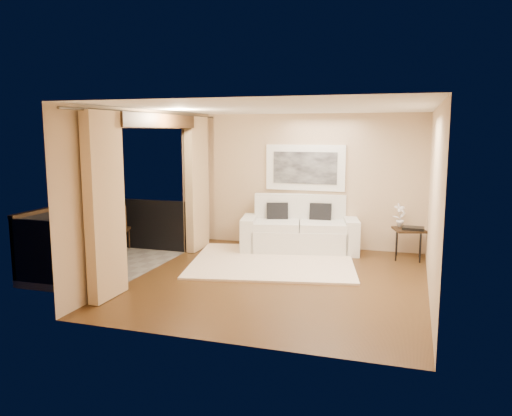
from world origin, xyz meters
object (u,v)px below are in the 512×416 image
at_px(side_table, 409,232).
at_px(ice_bucket, 93,209).
at_px(orchid, 400,215).
at_px(bistro_table, 98,219).
at_px(balcony_chair_far, 117,225).
at_px(balcony_chair_near, 67,245).
at_px(sofa, 300,231).

bearing_deg(side_table, ice_bucket, -165.29).
distance_m(orchid, bistro_table, 5.65).
height_order(side_table, bistro_table, bistro_table).
xyz_separation_m(orchid, balcony_chair_far, (-5.29, -1.20, -0.27)).
bearing_deg(ice_bucket, bistro_table, -24.00).
distance_m(bistro_table, balcony_chair_near, 1.38).
relative_size(balcony_chair_far, ice_bucket, 4.59).
relative_size(bistro_table, balcony_chair_far, 0.94).
height_order(orchid, bistro_table, orchid).
height_order(sofa, balcony_chair_near, sofa).
xyz_separation_m(bistro_table, ice_bucket, (-0.16, 0.07, 0.18)).
height_order(side_table, balcony_chair_far, balcony_chair_far).
bearing_deg(side_table, balcony_chair_near, -150.95).
height_order(side_table, balcony_chair_near, balcony_chair_near).
xyz_separation_m(sofa, ice_bucket, (-3.64, -1.60, 0.52)).
relative_size(sofa, ice_bucket, 12.08).
xyz_separation_m(orchid, bistro_table, (-5.39, -1.69, -0.08)).
distance_m(sofa, balcony_chair_far, 3.59).
distance_m(bistro_table, balcony_chair_far, 0.53).
bearing_deg(balcony_chair_far, sofa, 179.83).
distance_m(bistro_table, ice_bucket, 0.25).
bearing_deg(balcony_chair_near, side_table, 13.70).
bearing_deg(side_table, bistro_table, -164.20).
relative_size(sofa, bistro_table, 2.79).
bearing_deg(balcony_chair_far, bistro_table, 59.78).
bearing_deg(orchid, side_table, -33.50).
distance_m(orchid, balcony_chair_far, 5.44).
bearing_deg(balcony_chair_near, sofa, 28.29).
relative_size(orchid, ice_bucket, 2.25).
bearing_deg(orchid, ice_bucket, -163.73).
xyz_separation_m(side_table, bistro_table, (-5.56, -1.57, 0.20)).
relative_size(sofa, orchid, 5.36).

